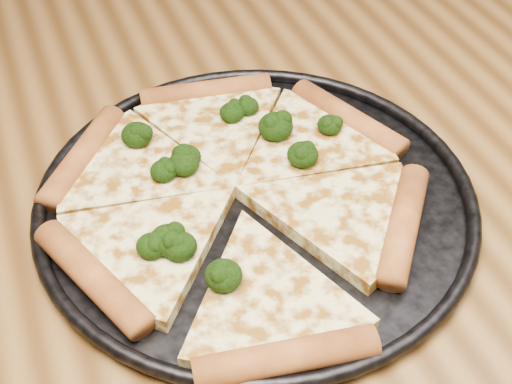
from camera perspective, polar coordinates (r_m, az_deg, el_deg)
name	(u,v)px	position (r m, az deg, el deg)	size (l,w,h in m)	color
dining_table	(192,274)	(0.68, -5.06, -6.41)	(1.20, 0.90, 0.75)	brown
pizza_pan	(256,199)	(0.60, 0.00, -0.57)	(0.36, 0.36, 0.02)	black
pizza	(236,193)	(0.60, -1.56, -0.04)	(0.33, 0.34, 0.02)	#F6EB96
broccoli_florets	(216,173)	(0.60, -3.16, 1.49)	(0.21, 0.21, 0.02)	black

